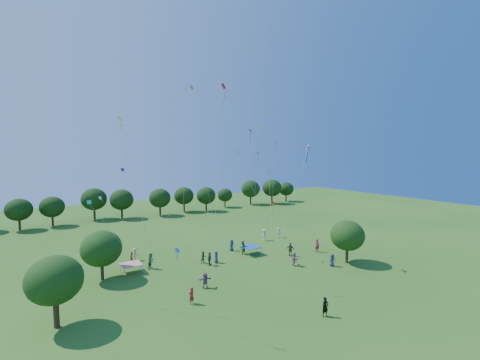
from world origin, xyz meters
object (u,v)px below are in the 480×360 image
object	(u,v)px
pirate_kite	(307,150)
man_in_black	(325,307)
tent_blue	(251,247)
red_high_kite	(222,117)
near_tree_north	(101,249)
tent_red_stripe	(131,264)
near_tree_east	(347,236)
near_tree_west	(55,280)

from	to	relation	value
pirate_kite	man_in_black	bearing A→B (deg)	-126.80
tent_blue	red_high_kite	world-z (taller)	red_high_kite
man_in_black	red_high_kite	bearing A→B (deg)	103.90
tent_blue	red_high_kite	xyz separation A→B (m)	(-5.28, -1.28, 17.29)
near_tree_north	tent_red_stripe	bearing A→B (deg)	5.84
near_tree_east	tent_red_stripe	distance (m)	26.66
red_high_kite	near_tree_east	bearing A→B (deg)	-30.93
tent_red_stripe	pirate_kite	size ratio (longest dim) A/B	0.16
man_in_black	pirate_kite	world-z (taller)	pirate_kite
near_tree_north	tent_red_stripe	world-z (taller)	near_tree_north
tent_blue	man_in_black	size ratio (longest dim) A/B	1.31
near_tree_north	pirate_kite	distance (m)	26.48
man_in_black	red_high_kite	xyz separation A→B (m)	(-0.99, 16.12, 17.49)
man_in_black	near_tree_east	bearing A→B (deg)	42.75
near_tree_north	near_tree_east	world-z (taller)	near_tree_north
tent_blue	man_in_black	distance (m)	17.93
tent_red_stripe	red_high_kite	size ratio (longest dim) A/B	0.10
tent_red_stripe	tent_blue	size ratio (longest dim) A/B	1.00
tent_blue	near_tree_north	bearing A→B (deg)	175.67
red_high_kite	tent_red_stripe	bearing A→B (deg)	163.83
near_tree_west	near_tree_east	distance (m)	32.14
man_in_black	red_high_kite	distance (m)	23.81
near_tree_north	pirate_kite	world-z (taller)	pirate_kite
near_tree_east	tent_blue	bearing A→B (deg)	131.39
near_tree_east	red_high_kite	bearing A→B (deg)	149.07
near_tree_north	near_tree_east	size ratio (longest dim) A/B	1.01
near_tree_west	tent_red_stripe	xyz separation A→B (m)	(7.97, 8.80, -2.86)
tent_blue	pirate_kite	bearing A→B (deg)	-59.39
near_tree_west	near_tree_north	xyz separation A→B (m)	(4.80, 8.47, -0.39)
near_tree_east	man_in_black	size ratio (longest dim) A/B	3.24
near_tree_north	tent_blue	world-z (taller)	near_tree_north
tent_red_stripe	man_in_black	distance (m)	22.34
near_tree_west	man_in_black	size ratio (longest dim) A/B	3.47
pirate_kite	red_high_kite	xyz separation A→B (m)	(-9.13, 5.23, 3.94)
tent_red_stripe	tent_blue	world-z (taller)	same
near_tree_north	red_high_kite	xyz separation A→B (m)	(13.66, -2.72, 14.82)
near_tree_west	pirate_kite	distance (m)	29.52
man_in_black	red_high_kite	world-z (taller)	red_high_kite
near_tree_east	pirate_kite	world-z (taller)	pirate_kite
pirate_kite	tent_blue	bearing A→B (deg)	120.61
near_tree_north	tent_blue	size ratio (longest dim) A/B	2.49
tent_blue	pirate_kite	world-z (taller)	pirate_kite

